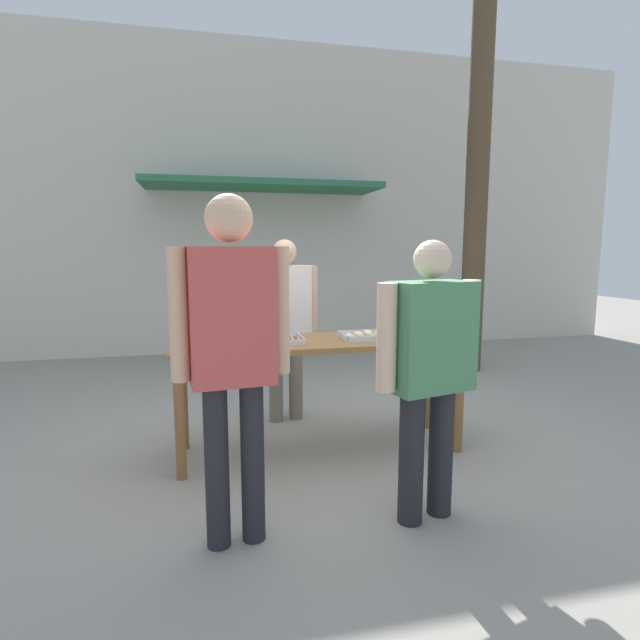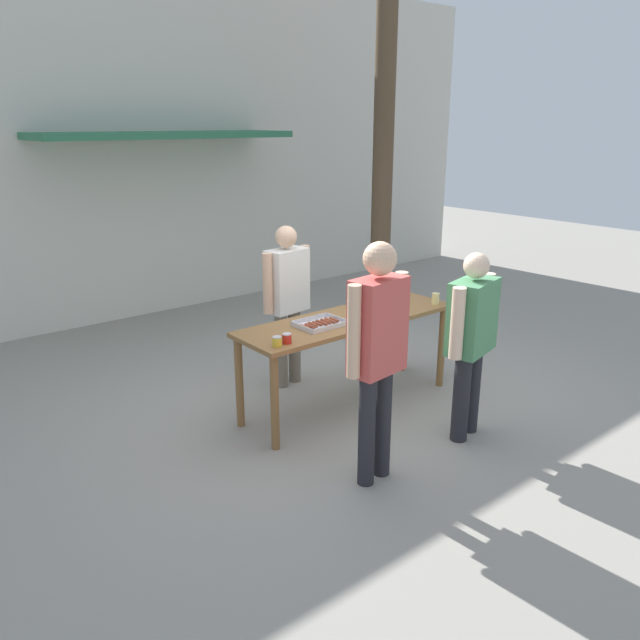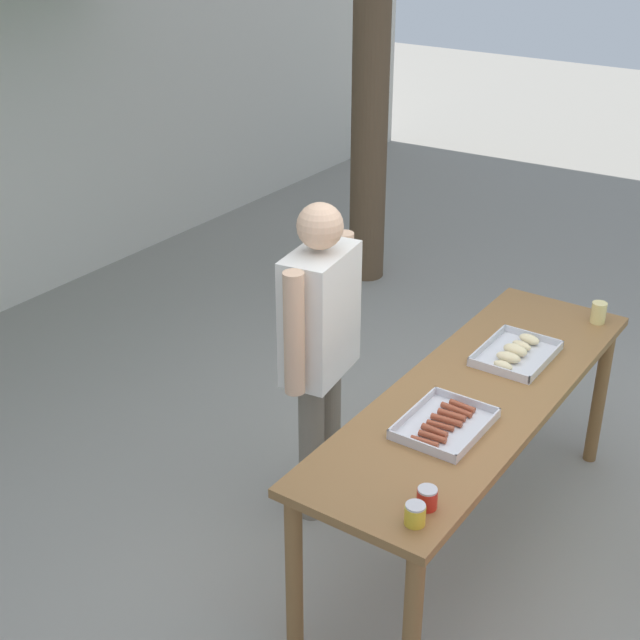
# 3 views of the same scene
# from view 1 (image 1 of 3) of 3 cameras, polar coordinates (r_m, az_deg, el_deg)

# --- Properties ---
(ground_plane) EXTENTS (24.00, 24.00, 0.00)m
(ground_plane) POSITION_cam_1_polar(r_m,az_deg,el_deg) (3.98, 0.00, -14.59)
(ground_plane) COLOR gray
(building_facade_back) EXTENTS (12.00, 1.11, 4.50)m
(building_facade_back) POSITION_cam_1_polar(r_m,az_deg,el_deg) (7.63, -6.96, 13.46)
(building_facade_back) COLOR beige
(building_facade_back) RESTS_ON ground
(serving_table) EXTENTS (2.17, 0.66, 0.86)m
(serving_table) POSITION_cam_1_polar(r_m,az_deg,el_deg) (3.75, 0.00, -4.01)
(serving_table) COLOR brown
(serving_table) RESTS_ON ground
(food_tray_sausages) EXTENTS (0.41, 0.31, 0.04)m
(food_tray_sausages) POSITION_cam_1_polar(r_m,az_deg,el_deg) (3.65, -5.27, -2.33)
(food_tray_sausages) COLOR silver
(food_tray_sausages) RESTS_ON serving_table
(food_tray_buns) EXTENTS (0.41, 0.31, 0.06)m
(food_tray_buns) POSITION_cam_1_polar(r_m,az_deg,el_deg) (3.81, 5.52, -1.78)
(food_tray_buns) COLOR silver
(food_tray_buns) RESTS_ON serving_table
(condiment_jar_mustard) EXTENTS (0.08, 0.08, 0.08)m
(condiment_jar_mustard) POSITION_cam_1_polar(r_m,az_deg,el_deg) (3.42, -14.80, -2.81)
(condiment_jar_mustard) COLOR gold
(condiment_jar_mustard) RESTS_ON serving_table
(condiment_jar_ketchup) EXTENTS (0.08, 0.08, 0.08)m
(condiment_jar_ketchup) POSITION_cam_1_polar(r_m,az_deg,el_deg) (3.43, -13.07, -2.73)
(condiment_jar_ketchup) COLOR #B22319
(condiment_jar_ketchup) RESTS_ON serving_table
(beer_cup) EXTENTS (0.08, 0.08, 0.11)m
(beer_cup) POSITION_cam_1_polar(r_m,az_deg,el_deg) (3.85, 14.57, -1.39)
(beer_cup) COLOR #DBC67A
(beer_cup) RESTS_ON serving_table
(person_server_behind_table) EXTENTS (0.60, 0.29, 1.62)m
(person_server_behind_table) POSITION_cam_1_polar(r_m,az_deg,el_deg) (4.41, -3.99, 0.60)
(person_server_behind_table) COLOR #756B5B
(person_server_behind_table) RESTS_ON ground
(person_customer_holding_hotdog) EXTENTS (0.59, 0.27, 1.80)m
(person_customer_holding_hotdog) POSITION_cam_1_polar(r_m,az_deg,el_deg) (2.53, -10.04, -2.34)
(person_customer_holding_hotdog) COLOR #232328
(person_customer_holding_hotdog) RESTS_ON ground
(person_customer_with_cup) EXTENTS (0.66, 0.36, 1.58)m
(person_customer_with_cup) POSITION_cam_1_polar(r_m,az_deg,el_deg) (2.83, 12.37, -4.49)
(person_customer_with_cup) COLOR #232328
(person_customer_with_cup) RESTS_ON ground
(utility_pole) EXTENTS (1.10, 0.28, 6.71)m
(utility_pole) POSITION_cam_1_polar(r_m,az_deg,el_deg) (6.81, 17.92, 23.69)
(utility_pole) COLOR brown
(utility_pole) RESTS_ON ground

